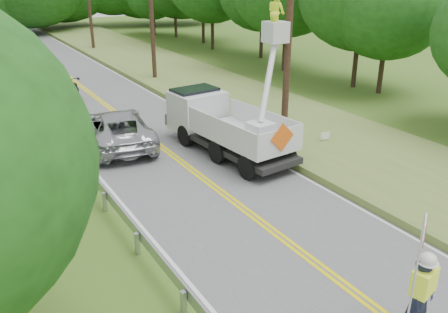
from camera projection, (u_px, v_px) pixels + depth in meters
ground at (341, 283)px, 12.43m from camera, size 140.00×140.00×0.00m
road at (142, 132)px, 23.55m from camera, size 7.20×96.00×0.03m
guardrail at (53, 130)px, 22.16m from camera, size 0.18×48.00×0.77m
utility_poles at (200, 13)px, 26.34m from camera, size 1.60×43.30×10.00m
tall_grass_verge at (259, 109)px, 26.88m from camera, size 7.00×96.00×0.30m
flagger at (422, 293)px, 10.24m from camera, size 1.19×0.64×3.26m
bucket_truck at (220, 115)px, 21.06m from camera, size 3.94×7.12×6.78m
suv_silver at (117, 128)px, 21.59m from camera, size 3.58×6.22×1.63m
suv_darkgrey at (48, 84)px, 29.97m from camera, size 3.44×5.12×1.38m
stop_sign_permanent at (15, 87)px, 26.33m from camera, size 0.39×0.32×2.23m
yard_sign at (325, 136)px, 21.53m from camera, size 0.48×0.07×0.70m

